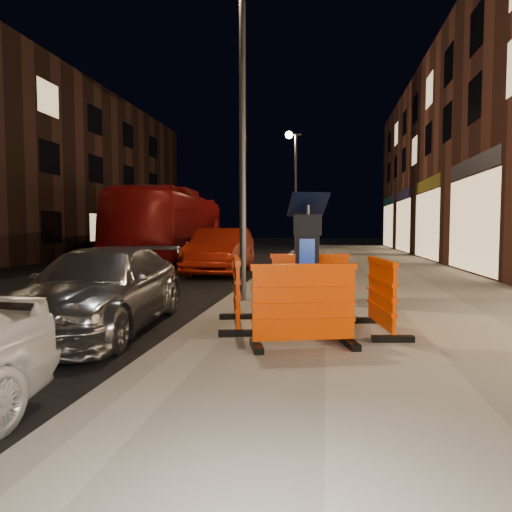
# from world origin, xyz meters

# --- Properties ---
(ground_plane) EXTENTS (120.00, 120.00, 0.00)m
(ground_plane) POSITION_xyz_m (0.00, 0.00, 0.00)
(ground_plane) COLOR black
(ground_plane) RESTS_ON ground
(sidewalk) EXTENTS (6.00, 60.00, 0.15)m
(sidewalk) POSITION_xyz_m (3.00, 0.00, 0.07)
(sidewalk) COLOR gray
(sidewalk) RESTS_ON ground
(kerb) EXTENTS (0.30, 60.00, 0.15)m
(kerb) POSITION_xyz_m (0.00, 0.00, 0.07)
(kerb) COLOR slate
(kerb) RESTS_ON ground
(parking_kiosk) EXTENTS (0.62, 0.62, 1.69)m
(parking_kiosk) POSITION_xyz_m (1.52, 0.75, 1.00)
(parking_kiosk) COLOR black
(parking_kiosk) RESTS_ON sidewalk
(barrier_front) EXTENTS (1.30, 0.81, 0.94)m
(barrier_front) POSITION_xyz_m (1.52, -0.20, 0.62)
(barrier_front) COLOR #FA4500
(barrier_front) RESTS_ON sidewalk
(barrier_back) EXTENTS (1.27, 0.65, 0.94)m
(barrier_back) POSITION_xyz_m (1.52, 1.70, 0.62)
(barrier_back) COLOR #FA4500
(barrier_back) RESTS_ON sidewalk
(barrier_kerbside) EXTENTS (0.75, 1.29, 0.94)m
(barrier_kerbside) POSITION_xyz_m (0.57, 0.75, 0.62)
(barrier_kerbside) COLOR #FA4500
(barrier_kerbside) RESTS_ON sidewalk
(barrier_bldgside) EXTENTS (0.67, 1.27, 0.94)m
(barrier_bldgside) POSITION_xyz_m (2.47, 0.75, 0.62)
(barrier_bldgside) COLOR #FA4500
(barrier_bldgside) RESTS_ON sidewalk
(car_silver) EXTENTS (1.99, 4.22, 1.19)m
(car_silver) POSITION_xyz_m (-1.49, 0.95, 0.00)
(car_silver) COLOR #A0A0A4
(car_silver) RESTS_ON ground
(car_red) EXTENTS (1.65, 4.50, 1.47)m
(car_red) POSITION_xyz_m (-1.58, 9.12, 0.00)
(car_red) COLOR #9D1D0D
(car_red) RESTS_ON ground
(bus_doubledecker) EXTENTS (3.54, 11.34, 3.11)m
(bus_doubledecker) POSITION_xyz_m (-5.06, 14.68, 0.00)
(bus_doubledecker) COLOR maroon
(bus_doubledecker) RESTS_ON ground
(street_lamp_mid) EXTENTS (0.12, 0.12, 6.00)m
(street_lamp_mid) POSITION_xyz_m (0.25, 3.00, 3.15)
(street_lamp_mid) COLOR #3F3F44
(street_lamp_mid) RESTS_ON sidewalk
(street_lamp_far) EXTENTS (0.12, 0.12, 6.00)m
(street_lamp_far) POSITION_xyz_m (0.25, 18.00, 3.15)
(street_lamp_far) COLOR #3F3F44
(street_lamp_far) RESTS_ON sidewalk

